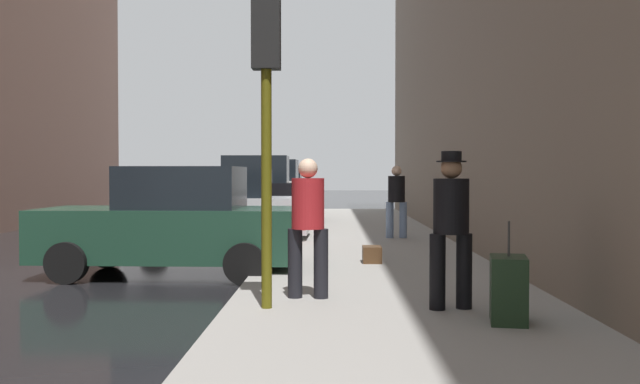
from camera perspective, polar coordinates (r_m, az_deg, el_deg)
sidewalk at (r=10.96m, az=4.94°, el=-6.92°), size 4.00×40.00×0.15m
parked_dark_green_sedan at (r=11.91m, az=-11.65°, el=-2.52°), size 4.25×2.16×1.79m
parked_silver_sedan at (r=17.19m, az=-7.76°, el=-1.28°), size 4.23×2.13×1.79m
parked_black_suv at (r=23.23m, az=-5.50°, el=-0.11°), size 4.61×2.08×2.25m
parked_white_van at (r=29.49m, az=-4.15°, el=0.23°), size 4.66×2.17×2.25m
parked_gray_coupe at (r=35.41m, az=-3.30°, el=0.15°), size 4.23×2.12×1.79m
fire_hydrant at (r=15.89m, az=-1.93°, el=-2.77°), size 0.42×0.22×0.70m
traffic_light at (r=8.14m, az=-4.32°, el=9.12°), size 0.32×0.32×3.60m
pedestrian_with_fedora at (r=8.13m, az=10.44°, el=-2.35°), size 0.53×0.48×1.78m
pedestrian_in_jeans at (r=16.96m, az=6.14°, el=-0.45°), size 0.51×0.43×1.71m
pedestrian_in_red_jacket at (r=8.72m, az=-0.97°, el=-2.27°), size 0.51×0.44×1.71m
rolling_suitcase at (r=7.60m, az=14.84°, el=-7.54°), size 0.46×0.62×1.04m
duffel_bag at (r=12.27m, az=4.18°, el=-5.00°), size 0.32×0.44×0.28m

